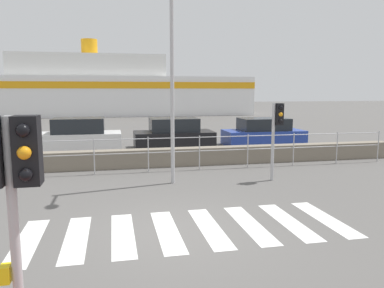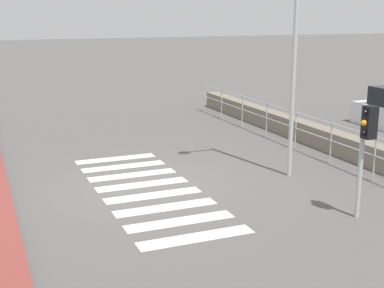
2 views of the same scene
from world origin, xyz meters
The scene contains 11 objects.
ground_plane centered at (0.00, 0.00, 0.00)m, with size 160.00×160.00×0.00m, color #565451.
crosswalk centered at (0.29, 0.00, 0.00)m, with size 6.75×2.40×0.01m.
seawall centered at (0.00, 6.57, 0.34)m, with size 20.57×0.55×0.68m.
harbor_fence centered at (0.00, 5.70, 0.82)m, with size 18.56×0.04×1.25m.
traffic_light_near centered at (-2.19, -3.47, 2.06)m, with size 0.58×0.41×2.64m.
traffic_light_far centered at (3.87, 3.61, 1.81)m, with size 0.34×0.32×2.47m.
streetlamp centered at (0.59, 3.71, 4.20)m, with size 0.32×1.31×6.85m.
ferry_boat centered at (-0.71, 37.45, 2.85)m, with size 29.39×8.59×8.52m.
parked_car_white centered at (-2.78, 11.09, 0.67)m, with size 3.92×1.83×1.56m.
parked_car_black centered at (1.79, 11.09, 0.63)m, with size 3.94×1.84×1.49m.
parked_car_blue centered at (6.59, 11.09, 0.60)m, with size 4.17×1.84×1.41m.
Camera 1 is at (-1.19, -7.32, 2.88)m, focal length 35.00 mm.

